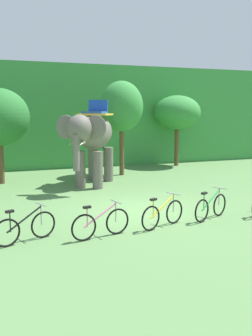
{
  "coord_description": "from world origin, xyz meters",
  "views": [
    {
      "loc": [
        -4.7,
        -11.21,
        3.29
      ],
      "look_at": [
        -0.21,
        1.0,
        1.3
      ],
      "focal_mm": 40.1,
      "sensor_mm": 36.0,
      "label": 1
    }
  ],
  "objects_px": {
    "tree_center_right": "(122,107)",
    "bike_black": "(25,227)",
    "bike_pink": "(101,223)",
    "bike_green": "(211,207)",
    "tree_far_left": "(177,113)",
    "elephant": "(92,136)",
    "bike_yellow": "(163,214)"
  },
  "relations": [
    {
      "from": "bike_pink",
      "to": "bike_green",
      "type": "xyz_separation_m",
      "value": [
        3.64,
        0.47,
        0.0
      ]
    },
    {
      "from": "bike_black",
      "to": "bike_green",
      "type": "height_order",
      "value": "same"
    },
    {
      "from": "bike_pink",
      "to": "bike_yellow",
      "type": "height_order",
      "value": "same"
    },
    {
      "from": "elephant",
      "to": "bike_yellow",
      "type": "distance_m",
      "value": 6.74
    },
    {
      "from": "tree_far_left",
      "to": "bike_black",
      "type": "distance_m",
      "value": 14.81
    },
    {
      "from": "tree_center_right",
      "to": "bike_black",
      "type": "distance_m",
      "value": 10.78
    },
    {
      "from": "tree_far_left",
      "to": "bike_yellow",
      "type": "bearing_deg",
      "value": -119.51
    },
    {
      "from": "bike_pink",
      "to": "bike_green",
      "type": "height_order",
      "value": "same"
    },
    {
      "from": "bike_black",
      "to": "bike_green",
      "type": "distance_m",
      "value": 5.52
    },
    {
      "from": "tree_center_right",
      "to": "tree_far_left",
      "type": "distance_m",
      "value": 4.7
    },
    {
      "from": "bike_black",
      "to": "bike_pink",
      "type": "distance_m",
      "value": 1.91
    },
    {
      "from": "bike_yellow",
      "to": "elephant",
      "type": "bearing_deg",
      "value": 92.56
    },
    {
      "from": "elephant",
      "to": "bike_black",
      "type": "xyz_separation_m",
      "value": [
        -3.5,
        -6.42,
        -1.82
      ]
    },
    {
      "from": "bike_green",
      "to": "tree_center_right",
      "type": "bearing_deg",
      "value": 89.18
    },
    {
      "from": "tree_far_left",
      "to": "elephant",
      "type": "bearing_deg",
      "value": -146.25
    },
    {
      "from": "bike_black",
      "to": "bike_green",
      "type": "relative_size",
      "value": 1.02
    },
    {
      "from": "tree_center_right",
      "to": "elephant",
      "type": "xyz_separation_m",
      "value": [
        -2.14,
        -2.23,
        -1.28
      ]
    },
    {
      "from": "bike_black",
      "to": "bike_pink",
      "type": "bearing_deg",
      "value": -9.49
    },
    {
      "from": "bike_green",
      "to": "bike_yellow",
      "type": "bearing_deg",
      "value": -172.93
    },
    {
      "from": "tree_center_right",
      "to": "bike_green",
      "type": "distance_m",
      "value": 9.05
    },
    {
      "from": "elephant",
      "to": "bike_green",
      "type": "xyz_separation_m",
      "value": [
        2.02,
        -6.27,
        -1.82
      ]
    },
    {
      "from": "elephant",
      "to": "tree_center_right",
      "type": "bearing_deg",
      "value": 46.17
    },
    {
      "from": "tree_far_left",
      "to": "bike_green",
      "type": "relative_size",
      "value": 2.68
    },
    {
      "from": "bike_black",
      "to": "bike_pink",
      "type": "xyz_separation_m",
      "value": [
        1.88,
        -0.31,
        0.0
      ]
    },
    {
      "from": "elephant",
      "to": "bike_green",
      "type": "bearing_deg",
      "value": -72.14
    },
    {
      "from": "tree_far_left",
      "to": "bike_green",
      "type": "distance_m",
      "value": 11.72
    },
    {
      "from": "tree_center_right",
      "to": "tree_far_left",
      "type": "relative_size",
      "value": 1.14
    },
    {
      "from": "bike_black",
      "to": "bike_yellow",
      "type": "distance_m",
      "value": 3.79
    },
    {
      "from": "bike_yellow",
      "to": "tree_center_right",
      "type": "bearing_deg",
      "value": 78.01
    },
    {
      "from": "bike_yellow",
      "to": "bike_green",
      "type": "xyz_separation_m",
      "value": [
        1.73,
        0.21,
        0.0
      ]
    },
    {
      "from": "elephant",
      "to": "bike_yellow",
      "type": "bearing_deg",
      "value": -87.44
    },
    {
      "from": "tree_far_left",
      "to": "bike_pink",
      "type": "xyz_separation_m",
      "value": [
        -7.99,
        -10.99,
        -2.78
      ]
    }
  ]
}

